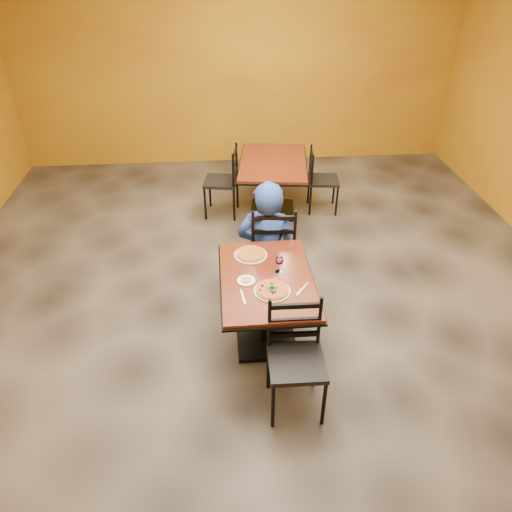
{
  "coord_description": "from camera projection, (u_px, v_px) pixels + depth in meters",
  "views": [
    {
      "loc": [
        -0.38,
        -3.86,
        3.24
      ],
      "look_at": [
        -0.08,
        -0.3,
        0.85
      ],
      "focal_mm": 33.71,
      "sensor_mm": 36.0,
      "label": 1
    }
  ],
  "objects": [
    {
      "name": "fork",
      "position": [
        243.0,
        297.0,
        3.97
      ],
      "size": [
        0.04,
        0.19,
        0.0
      ],
      "primitive_type": "cube",
      "rotation": [
        0.0,
        0.0,
        0.13
      ],
      "color": "silver",
      "rests_on": "table_main"
    },
    {
      "name": "chair_second_left",
      "position": [
        221.0,
        182.0,
        6.47
      ],
      "size": [
        0.5,
        0.5,
        0.96
      ],
      "primitive_type": null,
      "rotation": [
        0.0,
        0.0,
        -1.74
      ],
      "color": "black",
      "rests_on": "floor"
    },
    {
      "name": "wine_glass",
      "position": [
        279.0,
        263.0,
        4.22
      ],
      "size": [
        0.08,
        0.08,
        0.18
      ],
      "primitive_type": null,
      "color": "white",
      "rests_on": "table_main"
    },
    {
      "name": "side_plate",
      "position": [
        246.0,
        281.0,
        4.15
      ],
      "size": [
        0.16,
        0.16,
        0.01
      ],
      "primitive_type": "cylinder",
      "color": "white",
      "rests_on": "table_main"
    },
    {
      "name": "plate_main",
      "position": [
        272.0,
        291.0,
        4.03
      ],
      "size": [
        0.31,
        0.31,
        0.01
      ],
      "primitive_type": "cylinder",
      "color": "white",
      "rests_on": "table_main"
    },
    {
      "name": "floor",
      "position": [
        261.0,
        307.0,
        5.03
      ],
      "size": [
        7.0,
        8.0,
        0.01
      ],
      "primitive_type": "cube",
      "color": "black",
      "rests_on": "ground"
    },
    {
      "name": "chair_second_right",
      "position": [
        324.0,
        180.0,
        6.59
      ],
      "size": [
        0.44,
        0.44,
        0.88
      ],
      "primitive_type": null,
      "rotation": [
        0.0,
        0.0,
        1.46
      ],
      "color": "black",
      "rests_on": "floor"
    },
    {
      "name": "pizza_main",
      "position": [
        272.0,
        289.0,
        4.02
      ],
      "size": [
        0.28,
        0.28,
        0.02
      ],
      "primitive_type": "cylinder",
      "color": "#98120B",
      "rests_on": "plate_main"
    },
    {
      "name": "diner",
      "position": [
        267.0,
        238.0,
        4.95
      ],
      "size": [
        0.72,
        0.57,
        1.29
      ],
      "primitive_type": "imported",
      "rotation": [
        0.0,
        0.0,
        2.88
      ],
      "color": "navy",
      "rests_on": "floor"
    },
    {
      "name": "pizza_far",
      "position": [
        251.0,
        254.0,
        4.48
      ],
      "size": [
        0.28,
        0.28,
        0.02
      ],
      "primitive_type": "cylinder",
      "color": "#B38722",
      "rests_on": "plate_far"
    },
    {
      "name": "table_second",
      "position": [
        273.0,
        174.0,
        6.47
      ],
      "size": [
        1.06,
        1.43,
        0.75
      ],
      "rotation": [
        0.0,
        0.0,
        -0.13
      ],
      "color": "maroon",
      "rests_on": "floor"
    },
    {
      "name": "dip",
      "position": [
        246.0,
        280.0,
        4.15
      ],
      "size": [
        0.09,
        0.09,
        0.01
      ],
      "primitive_type": "cylinder",
      "color": "#A68450",
      "rests_on": "side_plate"
    },
    {
      "name": "chair_main_far",
      "position": [
        272.0,
        244.0,
        5.1
      ],
      "size": [
        0.49,
        0.49,
        1.02
      ],
      "primitive_type": null,
      "rotation": [
        0.0,
        0.0,
        3.08
      ],
      "color": "black",
      "rests_on": "floor"
    },
    {
      "name": "knife",
      "position": [
        303.0,
        288.0,
        4.07
      ],
      "size": [
        0.14,
        0.18,
        0.0
      ],
      "primitive_type": "cube",
      "rotation": [
        0.0,
        0.0,
        -0.65
      ],
      "color": "silver",
      "rests_on": "table_main"
    },
    {
      "name": "table_main",
      "position": [
        267.0,
        295.0,
        4.3
      ],
      "size": [
        0.83,
        1.23,
        0.75
      ],
      "color": "maroon",
      "rests_on": "floor"
    },
    {
      "name": "chair_main_near",
      "position": [
        297.0,
        363.0,
        3.72
      ],
      "size": [
        0.44,
        0.44,
        0.96
      ],
      "primitive_type": null,
      "rotation": [
        0.0,
        0.0,
        -0.02
      ],
      "color": "black",
      "rests_on": "floor"
    },
    {
      "name": "wall_back",
      "position": [
        238.0,
        69.0,
        7.51
      ],
      "size": [
        7.0,
        0.01,
        3.0
      ],
      "primitive_type": "cube",
      "color": "#A77F12",
      "rests_on": "ground"
    },
    {
      "name": "plate_far",
      "position": [
        251.0,
        255.0,
        4.49
      ],
      "size": [
        0.31,
        0.31,
        0.01
      ],
      "primitive_type": "cylinder",
      "color": "white",
      "rests_on": "table_main"
    }
  ]
}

